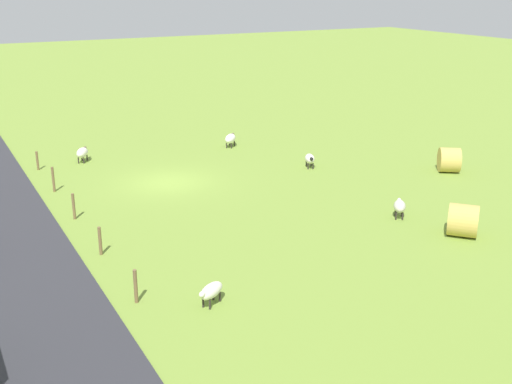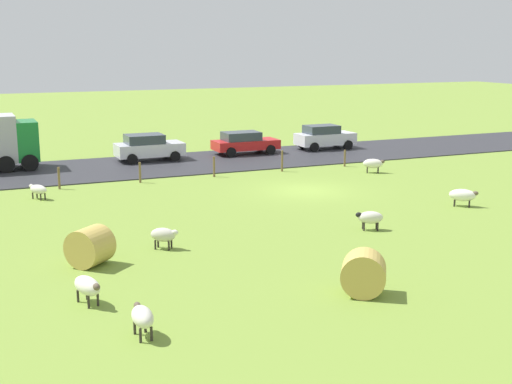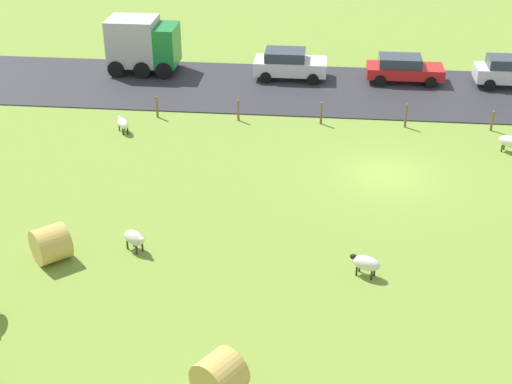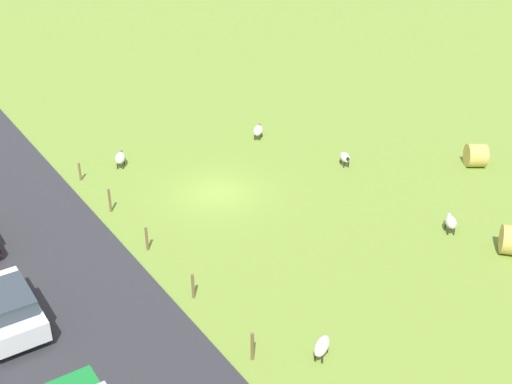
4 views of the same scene
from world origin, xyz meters
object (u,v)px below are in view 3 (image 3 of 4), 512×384
(sheep_2, at_px, (366,263))
(car_2, at_px, (289,64))
(sheep_5, at_px, (511,142))
(truck_0, at_px, (143,44))
(car_0, at_px, (511,71))
(sheep_0, at_px, (123,123))
(hay_bale_0, at_px, (51,244))
(sheep_1, at_px, (134,238))
(car_3, at_px, (403,68))
(hay_bale_1, at_px, (219,377))

(sheep_2, height_order, car_2, car_2)
(sheep_5, xyz_separation_m, truck_0, (9.29, 19.43, 1.22))
(sheep_5, distance_m, car_0, 9.09)
(sheep_0, distance_m, truck_0, 8.99)
(sheep_5, height_order, hay_bale_0, hay_bale_0)
(sheep_0, relative_size, car_0, 0.28)
(sheep_1, height_order, car_2, car_2)
(car_0, bearing_deg, truck_0, 88.98)
(sheep_2, xyz_separation_m, hay_bale_0, (-0.13, 10.97, 0.14))
(sheep_0, height_order, truck_0, truck_0)
(sheep_2, relative_size, truck_0, 0.28)
(sheep_2, xyz_separation_m, car_3, (19.60, -2.75, 0.33))
(sheep_5, bearing_deg, car_2, 50.18)
(sheep_2, height_order, truck_0, truck_0)
(sheep_1, xyz_separation_m, hay_bale_1, (-6.82, -4.08, 0.13))
(sheep_1, relative_size, car_3, 0.24)
(sheep_2, relative_size, car_0, 0.28)
(hay_bale_1, distance_m, truck_0, 27.26)
(hay_bale_0, relative_size, car_0, 0.32)
(sheep_2, height_order, sheep_5, sheep_5)
(car_0, xyz_separation_m, car_2, (0.06, 12.52, -0.00))
(sheep_2, bearing_deg, car_0, -24.12)
(hay_bale_0, distance_m, car_2, 20.93)
(sheep_0, height_order, hay_bale_1, hay_bale_1)
(sheep_2, relative_size, hay_bale_1, 0.87)
(sheep_5, xyz_separation_m, car_0, (8.92, -1.75, 0.38))
(hay_bale_0, height_order, car_3, car_3)
(sheep_2, xyz_separation_m, hay_bale_1, (-6.07, 4.12, 0.15))
(hay_bale_1, relative_size, car_3, 0.30)
(sheep_1, distance_m, hay_bale_0, 2.90)
(hay_bale_0, height_order, car_2, car_2)
(sheep_2, height_order, hay_bale_1, hay_bale_1)
(sheep_1, distance_m, hay_bale_1, 7.95)
(sheep_1, bearing_deg, sheep_5, -57.11)
(sheep_5, bearing_deg, sheep_2, 146.57)
(car_2, bearing_deg, sheep_2, -168.99)
(hay_bale_0, xyz_separation_m, car_2, (19.66, -7.17, 0.27))
(car_2, bearing_deg, hay_bale_1, 179.27)
(sheep_0, height_order, car_0, car_0)
(car_0, distance_m, car_3, 5.97)
(sheep_5, bearing_deg, hay_bale_0, 120.80)
(sheep_2, bearing_deg, hay_bale_1, 145.83)
(sheep_0, height_order, car_3, car_3)
(car_2, bearing_deg, truck_0, 87.90)
(sheep_5, bearing_deg, truck_0, 64.44)
(car_2, bearing_deg, car_3, -89.38)
(truck_0, bearing_deg, hay_bale_0, -175.71)
(sheep_1, distance_m, car_0, 25.25)
(sheep_1, relative_size, sheep_2, 0.92)
(hay_bale_0, height_order, truck_0, truck_0)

